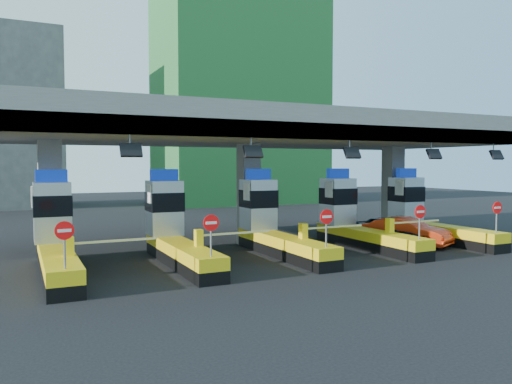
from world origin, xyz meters
name	(u,v)px	position (x,y,z in m)	size (l,w,h in m)	color
ground	(274,253)	(0.00, 0.00, 0.00)	(120.00, 120.00, 0.00)	black
toll_canopy	(250,132)	(0.00, 2.87, 6.13)	(28.00, 12.09, 7.00)	slate
toll_lane_far_left	(55,237)	(-10.00, 0.28, 1.40)	(4.43, 8.00, 4.16)	black
toll_lane_left	(174,230)	(-5.00, 0.28, 1.40)	(4.43, 8.00, 4.16)	black
toll_lane_center	(271,225)	(0.00, 0.28, 1.40)	(4.43, 8.00, 4.16)	black
toll_lane_right	(354,220)	(5.00, 0.28, 1.40)	(4.43, 8.00, 4.16)	black
toll_lane_far_right	(424,216)	(10.00, 0.28, 1.40)	(4.43, 8.00, 4.16)	black
bg_building_scaffold	(238,82)	(12.00, 32.00, 14.00)	(18.00, 12.00, 28.00)	#1E5926
van	(390,230)	(7.20, -0.10, 0.75)	(1.77, 4.41, 1.50)	black
red_car	(406,232)	(7.56, -0.97, 0.76)	(1.61, 4.63, 1.52)	red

